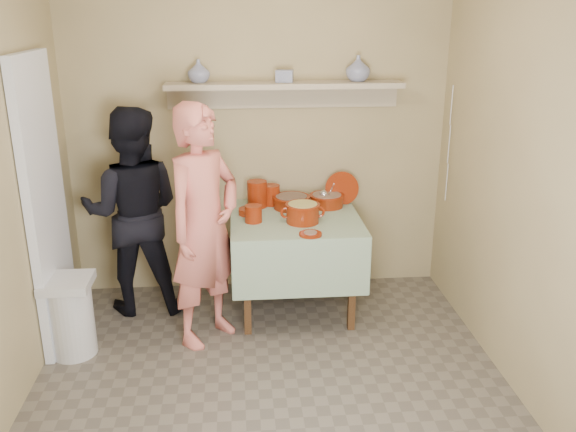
{
  "coord_description": "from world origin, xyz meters",
  "views": [
    {
      "loc": [
        -0.18,
        -3.05,
        2.26
      ],
      "look_at": [
        0.15,
        0.75,
        0.95
      ],
      "focal_mm": 38.0,
      "sensor_mm": 36.0,
      "label": 1
    }
  ],
  "objects": [
    {
      "name": "ground",
      "position": [
        0.0,
        0.0,
        0.0
      ],
      "size": [
        3.5,
        3.5,
        0.0
      ],
      "primitive_type": "plane",
      "color": "#60574C",
      "rests_on": "ground"
    },
    {
      "name": "tile_panel",
      "position": [
        -1.46,
        0.95,
        1.0
      ],
      "size": [
        0.06,
        0.7,
        2.0
      ],
      "primitive_type": "cube",
      "color": "silver",
      "rests_on": "ground"
    },
    {
      "name": "plate_stack_a",
      "position": [
        -0.03,
        1.55,
        0.87
      ],
      "size": [
        0.16,
        0.16,
        0.21
      ],
      "primitive_type": "cylinder",
      "color": "#6C1502",
      "rests_on": "serving_table"
    },
    {
      "name": "plate_stack_b",
      "position": [
        0.09,
        1.59,
        0.84
      ],
      "size": [
        0.13,
        0.13,
        0.16
      ],
      "primitive_type": "cylinder",
      "color": "#6C1502",
      "rests_on": "serving_table"
    },
    {
      "name": "bowl_stack",
      "position": [
        -0.07,
        1.19,
        0.82
      ],
      "size": [
        0.13,
        0.13,
        0.13
      ],
      "primitive_type": "cylinder",
      "color": "#6C1502",
      "rests_on": "serving_table"
    },
    {
      "name": "empty_bowl",
      "position": [
        -0.1,
        1.36,
        0.78
      ],
      "size": [
        0.16,
        0.16,
        0.05
      ],
      "primitive_type": "cylinder",
      "color": "#6C1502",
      "rests_on": "serving_table"
    },
    {
      "name": "propped_lid",
      "position": [
        0.66,
        1.59,
        0.88
      ],
      "size": [
        0.27,
        0.11,
        0.26
      ],
      "primitive_type": "cylinder",
      "rotation": [
        1.25,
        0.0,
        -0.04
      ],
      "color": "#6C1502",
      "rests_on": "serving_table"
    },
    {
      "name": "vase_right",
      "position": [
        0.76,
        1.64,
        1.82
      ],
      "size": [
        0.23,
        0.23,
        0.19
      ],
      "primitive_type": "imported",
      "rotation": [
        0.0,
        0.0,
        -0.31
      ],
      "color": "navy",
      "rests_on": "wall_shelf"
    },
    {
      "name": "vase_left",
      "position": [
        -0.44,
        1.64,
        1.81
      ],
      "size": [
        0.23,
        0.23,
        0.17
      ],
      "primitive_type": "imported",
      "rotation": [
        0.0,
        0.0,
        0.89
      ],
      "color": "navy",
      "rests_on": "wall_shelf"
    },
    {
      "name": "ceramic_box",
      "position": [
        0.2,
        1.63,
        1.77
      ],
      "size": [
        0.14,
        0.12,
        0.09
      ],
      "primitive_type": "cube",
      "rotation": [
        0.0,
        0.0,
        -0.21
      ],
      "color": "navy",
      "rests_on": "wall_shelf"
    },
    {
      "name": "person_cook",
      "position": [
        -0.41,
        0.88,
        0.85
      ],
      "size": [
        0.71,
        0.73,
        1.69
      ],
      "primitive_type": "imported",
      "rotation": [
        0.0,
        0.0,
        0.83
      ],
      "color": "#D1685A",
      "rests_on": "ground"
    },
    {
      "name": "person_helper",
      "position": [
        -0.97,
        1.39,
        0.8
      ],
      "size": [
        0.78,
        0.61,
        1.59
      ],
      "primitive_type": "imported",
      "rotation": [
        0.0,
        0.0,
        -3.13
      ],
      "color": "black",
      "rests_on": "ground"
    },
    {
      "name": "room_shell",
      "position": [
        0.0,
        0.0,
        1.61
      ],
      "size": [
        3.04,
        3.54,
        2.62
      ],
      "color": "tan",
      "rests_on": "ground"
    },
    {
      "name": "serving_table",
      "position": [
        0.25,
        1.28,
        0.64
      ],
      "size": [
        0.97,
        0.97,
        0.76
      ],
      "color": "#4C2D16",
      "rests_on": "ground"
    },
    {
      "name": "cazuela_meat_a",
      "position": [
        0.24,
        1.49,
        0.82
      ],
      "size": [
        0.3,
        0.3,
        0.1
      ],
      "color": "#601809",
      "rests_on": "serving_table"
    },
    {
      "name": "cazuela_meat_b",
      "position": [
        0.52,
        1.51,
        0.82
      ],
      "size": [
        0.28,
        0.28,
        0.1
      ],
      "color": "#601809",
      "rests_on": "serving_table"
    },
    {
      "name": "ladle",
      "position": [
        0.5,
        1.48,
        0.87
      ],
      "size": [
        0.08,
        0.26,
        0.19
      ],
      "color": "silver",
      "rests_on": "cazuela_meat_b"
    },
    {
      "name": "cazuela_rice",
      "position": [
        0.29,
        1.15,
        0.85
      ],
      "size": [
        0.33,
        0.25,
        0.14
      ],
      "color": "#601809",
      "rests_on": "serving_table"
    },
    {
      "name": "front_plate",
      "position": [
        0.32,
        0.87,
        0.77
      ],
      "size": [
        0.16,
        0.16,
        0.03
      ],
      "color": "#6C1502",
      "rests_on": "serving_table"
    },
    {
      "name": "wall_shelf",
      "position": [
        0.2,
        1.65,
        1.67
      ],
      "size": [
        1.8,
        0.25,
        0.21
      ],
      "color": "tan",
      "rests_on": "room_shell"
    },
    {
      "name": "trash_bin",
      "position": [
        -1.32,
        0.73,
        0.28
      ],
      "size": [
        0.32,
        0.32,
        0.56
      ],
      "color": "silver",
      "rests_on": "ground"
    },
    {
      "name": "electrical_cord",
      "position": [
        1.47,
        1.48,
        1.25
      ],
      "size": [
        0.01,
        0.05,
        0.9
      ],
      "color": "silver",
      "rests_on": "wall_shelf"
    }
  ]
}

